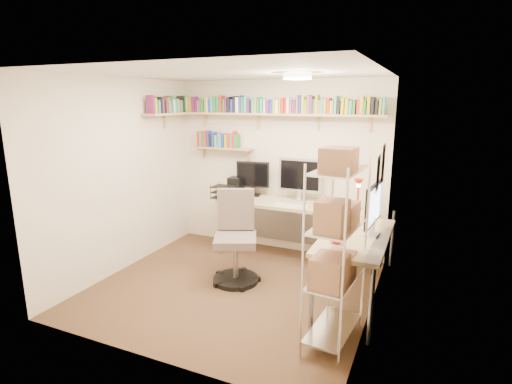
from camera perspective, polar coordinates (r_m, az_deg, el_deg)
ground at (r=4.98m, az=-3.39°, el=-13.45°), size 3.20×3.20×0.00m
room_shell at (r=4.51m, az=-3.59°, el=4.45°), size 3.24×3.04×2.52m
wall_shelves at (r=5.80m, az=-1.35°, el=11.14°), size 3.12×1.09×0.80m
corner_desk at (r=5.30m, az=5.88°, el=-2.43°), size 2.52×2.09×1.42m
office_chair at (r=5.00m, az=-2.92°, el=-7.35°), size 0.66×0.67×1.14m
wire_rack at (r=3.58m, az=11.32°, el=-5.91°), size 0.43×0.78×1.83m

